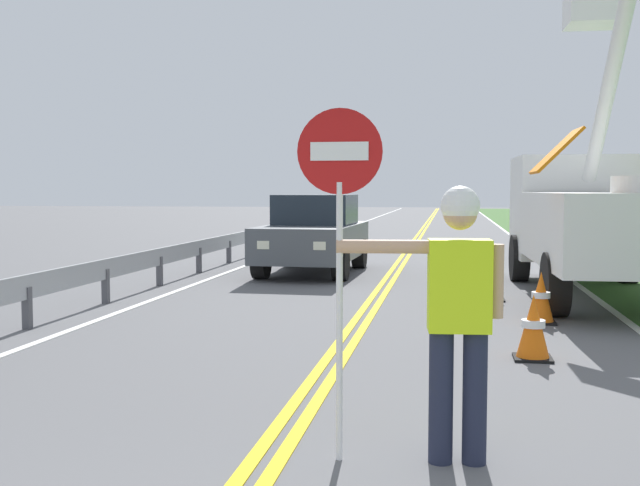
# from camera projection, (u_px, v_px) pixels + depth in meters

# --- Properties ---
(centerline_yellow_left) EXTENTS (0.11, 110.00, 0.01)m
(centerline_yellow_left) POSITION_uv_depth(u_px,v_px,m) (404.00, 254.00, 21.55)
(centerline_yellow_left) COLOR yellow
(centerline_yellow_left) RESTS_ON ground
(centerline_yellow_right) EXTENTS (0.11, 110.00, 0.01)m
(centerline_yellow_right) POSITION_uv_depth(u_px,v_px,m) (410.00, 254.00, 21.52)
(centerline_yellow_right) COLOR yellow
(centerline_yellow_right) RESTS_ON ground
(edge_line_right) EXTENTS (0.12, 110.00, 0.01)m
(edge_line_right) POSITION_uv_depth(u_px,v_px,m) (538.00, 256.00, 20.93)
(edge_line_right) COLOR silver
(edge_line_right) RESTS_ON ground
(edge_line_left) EXTENTS (0.12, 110.00, 0.01)m
(edge_line_left) POSITION_uv_depth(u_px,v_px,m) (283.00, 252.00, 22.14)
(edge_line_left) COLOR silver
(edge_line_left) RESTS_ON ground
(flagger_worker) EXTENTS (1.08, 0.28, 1.83)m
(flagger_worker) POSITION_uv_depth(u_px,v_px,m) (457.00, 306.00, 4.96)
(flagger_worker) COLOR #1E2338
(flagger_worker) RESTS_ON ground
(stop_sign_paddle) EXTENTS (0.56, 0.04, 2.33)m
(stop_sign_paddle) POSITION_uv_depth(u_px,v_px,m) (340.00, 204.00, 4.97)
(stop_sign_paddle) COLOR silver
(stop_sign_paddle) RESTS_ON ground
(utility_bucket_truck) EXTENTS (2.67, 6.87, 5.48)m
(utility_bucket_truck) POSITION_uv_depth(u_px,v_px,m) (593.00, 213.00, 13.15)
(utility_bucket_truck) COLOR white
(utility_bucket_truck) RESTS_ON ground
(oncoming_sedan_nearest) EXTENTS (2.02, 4.16, 1.70)m
(oncoming_sedan_nearest) POSITION_uv_depth(u_px,v_px,m) (314.00, 235.00, 16.55)
(oncoming_sedan_nearest) COLOR #4C5156
(oncoming_sedan_nearest) RESTS_ON ground
(traffic_cone_lead) EXTENTS (0.40, 0.40, 0.70)m
(traffic_cone_lead) POSITION_uv_depth(u_px,v_px,m) (533.00, 328.00, 8.08)
(traffic_cone_lead) COLOR orange
(traffic_cone_lead) RESTS_ON ground
(traffic_cone_mid) EXTENTS (0.40, 0.40, 0.70)m
(traffic_cone_mid) POSITION_uv_depth(u_px,v_px,m) (541.00, 299.00, 10.30)
(traffic_cone_mid) COLOR orange
(traffic_cone_mid) RESTS_ON ground
(traffic_cone_tail) EXTENTS (0.40, 0.40, 0.70)m
(traffic_cone_tail) POSITION_uv_depth(u_px,v_px,m) (492.00, 280.00, 12.43)
(traffic_cone_tail) COLOR orange
(traffic_cone_tail) RESTS_ON ground
(guardrail_left_shoulder) EXTENTS (0.10, 32.00, 0.71)m
(guardrail_left_shoulder) POSITION_uv_depth(u_px,v_px,m) (215.00, 245.00, 17.71)
(guardrail_left_shoulder) COLOR #9EA0A3
(guardrail_left_shoulder) RESTS_ON ground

